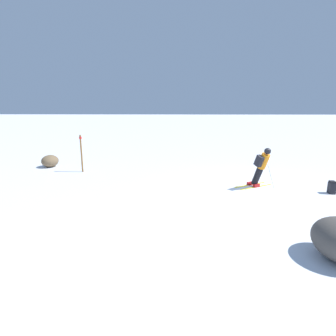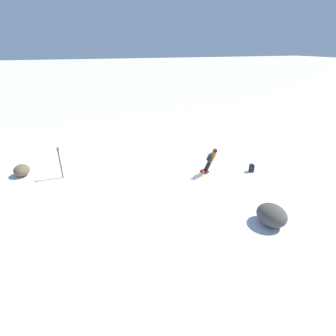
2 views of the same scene
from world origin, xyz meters
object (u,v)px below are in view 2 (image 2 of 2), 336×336
Objects in this scene: exposed_boulder_1 at (22,170)px; trail_marker at (60,161)px; exposed_boulder_0 at (272,215)px; spare_backpack at (252,168)px; skier at (211,160)px.

trail_marker is (-1.15, -2.31, 0.73)m from exposed_boulder_1.
exposed_boulder_0 is at bearing -132.06° from trail_marker.
spare_backpack is 11.56m from trail_marker.
spare_backpack is 0.26× the size of trail_marker.
trail_marker reaches higher than exposed_boulder_0.
skier is at bearing 85.10° from spare_backpack.
exposed_boulder_1 is at bearing 79.25° from spare_backpack.
exposed_boulder_0 is 14.22m from exposed_boulder_1.
exposed_boulder_1 is (3.71, 10.78, -0.64)m from skier.
skier reaches higher than exposed_boulder_1.
exposed_boulder_0 is (-5.28, -0.23, -0.52)m from skier.
skier is at bearing -106.85° from trail_marker.
exposed_boulder_0 is 1.35× the size of exposed_boulder_1.
exposed_boulder_0 reaches higher than spare_backpack.
exposed_boulder_1 is (8.99, 11.01, -0.12)m from exposed_boulder_0.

